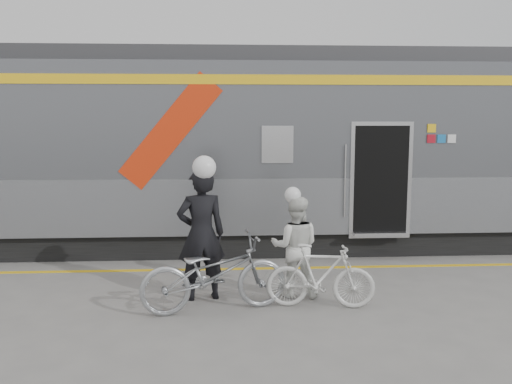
{
  "coord_description": "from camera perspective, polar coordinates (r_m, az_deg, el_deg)",
  "views": [
    {
      "loc": [
        -0.75,
        -7.48,
        2.76
      ],
      "look_at": [
        -0.22,
        1.6,
        1.5
      ],
      "focal_mm": 38.0,
      "sensor_mm": 36.0,
      "label": 1
    }
  ],
  "objects": [
    {
      "name": "train",
      "position": [
        11.72,
        0.62,
        4.44
      ],
      "size": [
        24.0,
        3.17,
        4.1
      ],
      "color": "black",
      "rests_on": "ground"
    },
    {
      "name": "bicycle_left",
      "position": [
        7.81,
        -4.43,
        -8.55
      ],
      "size": [
        2.22,
        1.16,
        1.11
      ],
      "primitive_type": "imported",
      "rotation": [
        0.0,
        0.0,
        1.78
      ],
      "color": "#9B9EA2",
      "rests_on": "ground"
    },
    {
      "name": "man",
      "position": [
        8.24,
        -5.79,
        -4.45
      ],
      "size": [
        0.82,
        0.63,
        2.01
      ],
      "primitive_type": "imported",
      "rotation": [
        0.0,
        0.0,
        3.36
      ],
      "color": "black",
      "rests_on": "ground"
    },
    {
      "name": "ground",
      "position": [
        8.01,
        2.32,
        -12.29
      ],
      "size": [
        90.0,
        90.0,
        0.0
      ],
      "primitive_type": "plane",
      "color": "slate",
      "rests_on": "ground"
    },
    {
      "name": "helmet_man",
      "position": [
        8.07,
        -5.9,
        3.76
      ],
      "size": [
        0.35,
        0.35,
        0.35
      ],
      "primitive_type": "sphere",
      "color": "white",
      "rests_on": "man"
    },
    {
      "name": "helmet_woman",
      "position": [
        8.23,
        4.21,
        0.4
      ],
      "size": [
        0.25,
        0.25,
        0.25
      ],
      "primitive_type": "sphere",
      "color": "white",
      "rests_on": "woman"
    },
    {
      "name": "woman",
      "position": [
        8.4,
        4.15,
        -5.75
      ],
      "size": [
        0.84,
        0.7,
        1.57
      ],
      "primitive_type": "imported",
      "rotation": [
        0.0,
        0.0,
        2.99
      ],
      "color": "white",
      "rests_on": "ground"
    },
    {
      "name": "safety_strip",
      "position": [
        10.04,
        1.11,
        -8.04
      ],
      "size": [
        24.0,
        0.12,
        0.01
      ],
      "primitive_type": "cube",
      "color": "yellow",
      "rests_on": "ground"
    },
    {
      "name": "bicycle_right",
      "position": [
        8.0,
        6.8,
        -8.77
      ],
      "size": [
        1.63,
        0.67,
        0.95
      ],
      "primitive_type": "imported",
      "rotation": [
        0.0,
        0.0,
        1.42
      ],
      "color": "silver",
      "rests_on": "ground"
    }
  ]
}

